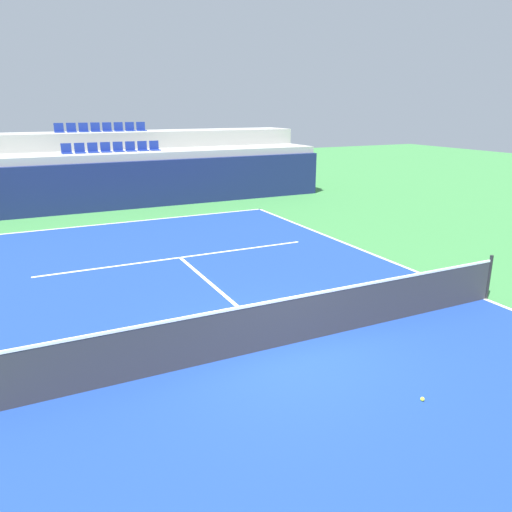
% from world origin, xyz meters
% --- Properties ---
extents(ground_plane, '(80.00, 80.00, 0.00)m').
position_xyz_m(ground_plane, '(0.00, 0.00, 0.00)').
color(ground_plane, '#387A3D').
extents(court_surface, '(11.00, 24.00, 0.01)m').
position_xyz_m(court_surface, '(0.00, 0.00, 0.01)').
color(court_surface, navy).
rests_on(court_surface, ground_plane).
extents(baseline_far, '(11.00, 0.10, 0.00)m').
position_xyz_m(baseline_far, '(0.00, 11.95, 0.01)').
color(baseline_far, white).
rests_on(baseline_far, court_surface).
extents(sideline_right, '(0.10, 24.00, 0.00)m').
position_xyz_m(sideline_right, '(5.45, 0.00, 0.01)').
color(sideline_right, white).
rests_on(sideline_right, court_surface).
extents(service_line_far, '(8.26, 0.10, 0.00)m').
position_xyz_m(service_line_far, '(0.00, 6.40, 0.01)').
color(service_line_far, white).
rests_on(service_line_far, court_surface).
extents(centre_service_line, '(0.10, 6.40, 0.00)m').
position_xyz_m(centre_service_line, '(0.00, 3.20, 0.01)').
color(centre_service_line, white).
rests_on(centre_service_line, court_surface).
extents(back_wall, '(19.98, 0.30, 2.08)m').
position_xyz_m(back_wall, '(0.00, 14.63, 1.04)').
color(back_wall, navy).
rests_on(back_wall, ground_plane).
extents(stands_tier_lower, '(19.98, 2.40, 2.40)m').
position_xyz_m(stands_tier_lower, '(0.00, 15.98, 1.20)').
color(stands_tier_lower, '#9E9E99').
rests_on(stands_tier_lower, ground_plane).
extents(stands_tier_upper, '(19.98, 2.40, 3.19)m').
position_xyz_m(stands_tier_upper, '(0.00, 18.38, 1.60)').
color(stands_tier_upper, '#9E9E99').
rests_on(stands_tier_upper, ground_plane).
extents(seating_row_lower, '(4.36, 0.44, 0.44)m').
position_xyz_m(seating_row_lower, '(0.00, 16.07, 2.52)').
color(seating_row_lower, navy).
rests_on(seating_row_lower, stands_tier_lower).
extents(seating_row_upper, '(4.36, 0.44, 0.44)m').
position_xyz_m(seating_row_upper, '(0.00, 18.47, 3.32)').
color(seating_row_upper, navy).
rests_on(seating_row_upper, stands_tier_upper).
extents(tennis_net, '(11.08, 0.08, 1.07)m').
position_xyz_m(tennis_net, '(0.00, 0.00, 0.51)').
color(tennis_net, black).
rests_on(tennis_net, court_surface).
extents(tennis_ball_0, '(0.07, 0.07, 0.07)m').
position_xyz_m(tennis_ball_0, '(1.03, -2.57, 0.04)').
color(tennis_ball_0, '#CCE033').
rests_on(tennis_ball_0, court_surface).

